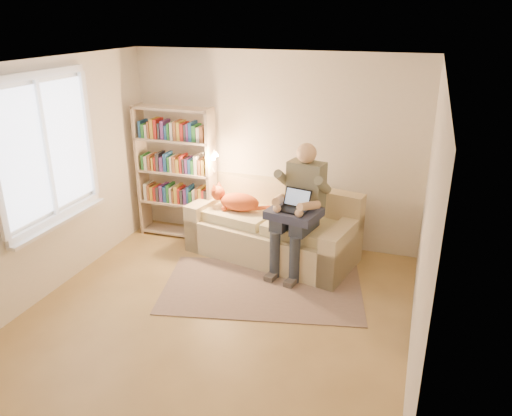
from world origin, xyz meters
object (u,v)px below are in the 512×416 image
at_px(laptop, 298,205).
at_px(sofa, 274,231).
at_px(person, 300,202).
at_px(cat, 234,200).

bearing_deg(laptop, sofa, 148.05).
bearing_deg(sofa, person, -19.73).
xyz_separation_m(sofa, laptop, (0.42, -0.41, 0.57)).
height_order(person, cat, person).
height_order(sofa, person, person).
relative_size(sofa, cat, 2.80).
bearing_deg(cat, person, -1.32).
height_order(person, laptop, person).
bearing_deg(sofa, laptop, -31.95).
bearing_deg(laptop, person, 108.04).
distance_m(sofa, laptop, 0.82).
xyz_separation_m(sofa, cat, (-0.55, -0.03, 0.38)).
xyz_separation_m(cat, laptop, (0.97, -0.38, 0.19)).
xyz_separation_m(person, laptop, (0.02, -0.16, 0.01)).
distance_m(cat, laptop, 1.06).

